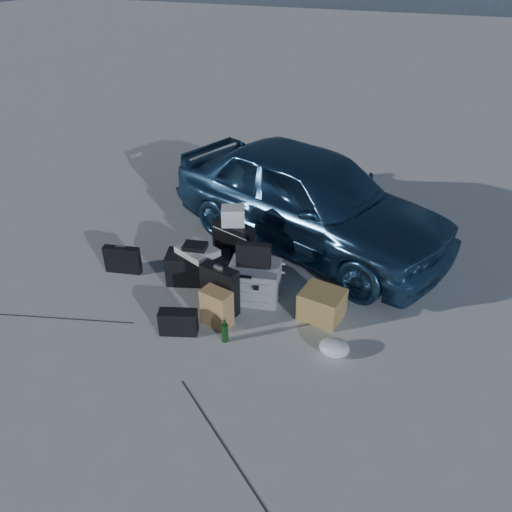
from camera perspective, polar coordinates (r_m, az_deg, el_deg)
The scene contains 16 objects.
ground at distance 5.35m, azimuth -6.61°, elevation -8.02°, with size 60.00×60.00×0.00m, color #A6A6A1.
car at distance 6.51m, azimuth 5.98°, elevation 6.63°, with size 1.54×3.84×1.31m, color #315C86.
pelican_case at distance 5.62m, azimuth -0.19°, elevation -2.91°, with size 0.56×0.46×0.41m, color #989B9D.
laptop_bag at distance 5.43m, azimuth -0.27°, elevation 0.08°, with size 0.38×0.10×0.29m, color black.
briefcase at distance 6.27m, azimuth -15.01°, elevation -0.42°, with size 0.44×0.10×0.34m, color black.
suitcase_left at distance 5.39m, azimuth -4.15°, elevation -3.84°, with size 0.43×0.15×0.55m, color black.
suitcase_right at distance 6.06m, azimuth -2.57°, elevation 1.08°, with size 0.52×0.19×0.63m, color black.
white_carton at distance 5.85m, azimuth -2.64°, elevation 4.61°, with size 0.27×0.21×0.21m, color beige.
duffel_bag at distance 5.93m, azimuth -6.53°, elevation -1.33°, with size 0.75×0.32×0.37m, color black.
flat_box_white at distance 5.81m, azimuth -6.71°, elevation 0.56°, with size 0.45×0.33×0.08m, color beige.
flat_box_black at distance 5.77m, azimuth -6.97°, elevation 1.10°, with size 0.26×0.19×0.06m, color black.
kraft_bag at distance 5.24m, azimuth -4.51°, elevation -5.93°, with size 0.31×0.19×0.42m, color tan.
cardboard_box at distance 5.40m, azimuth 7.54°, elevation -5.51°, with size 0.43×0.38×0.33m, color olive.
plastic_bag at distance 5.01m, azimuth 8.93°, elevation -10.32°, with size 0.30×0.25×0.16m, color silver.
messenger_bag at distance 5.22m, azimuth -8.86°, elevation -7.49°, with size 0.39×0.15×0.27m, color black.
green_bottle at distance 5.07m, azimuth -3.59°, elevation -8.42°, with size 0.07×0.07×0.28m, color black.
Camera 1 is at (2.19, -3.48, 3.43)m, focal length 35.00 mm.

